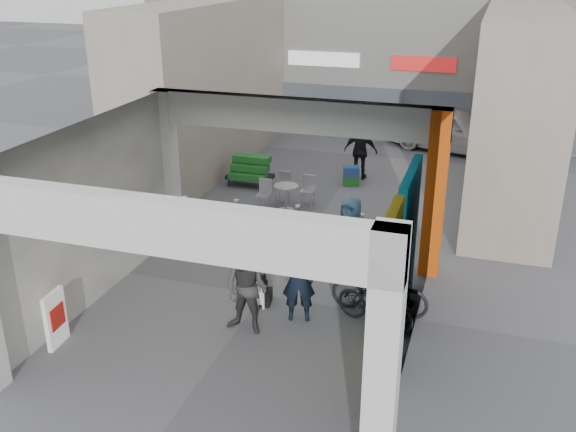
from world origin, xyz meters
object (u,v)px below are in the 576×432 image
(border_collie, at_px, (263,292))
(bicycle_front, at_px, (380,290))
(man_crates, at_px, (361,151))
(white_van, at_px, (451,129))
(cafe_set, at_px, (285,196))
(bicycle_rear, at_px, (375,303))
(produce_stand, at_px, (250,174))
(man_elderly, at_px, (350,236))
(man_with_dog, at_px, (299,279))
(man_back_turned, at_px, (246,289))

(border_collie, relative_size, bicycle_front, 0.40)
(man_crates, height_order, white_van, man_crates)
(border_collie, bearing_deg, cafe_set, 94.26)
(border_collie, xyz_separation_m, bicycle_front, (2.16, 0.40, 0.19))
(white_van, bearing_deg, bicycle_rear, -165.55)
(bicycle_front, bearing_deg, cafe_set, 37.67)
(white_van, bearing_deg, produce_stand, 152.73)
(cafe_set, relative_size, man_crates, 0.80)
(border_collie, relative_size, man_crates, 0.42)
(man_crates, relative_size, bicycle_rear, 1.12)
(cafe_set, height_order, produce_stand, produce_stand)
(bicycle_front, bearing_deg, man_elderly, 33.80)
(cafe_set, height_order, bicycle_front, bicycle_front)
(man_elderly, xyz_separation_m, bicycle_rear, (0.90, -1.91, -0.38))
(border_collie, bearing_deg, man_elderly, 46.63)
(border_collie, height_order, bicycle_rear, bicycle_rear)
(man_with_dog, bearing_deg, bicycle_front, -169.28)
(produce_stand, distance_m, white_van, 7.58)
(man_back_turned, relative_size, bicycle_rear, 1.10)
(produce_stand, bearing_deg, man_back_turned, -93.22)
(border_collie, xyz_separation_m, man_back_turned, (0.05, -0.94, 0.55))
(man_back_turned, distance_m, bicycle_front, 2.52)
(man_crates, bearing_deg, man_back_turned, 91.96)
(man_elderly, height_order, bicycle_front, man_elderly)
(cafe_set, relative_size, produce_stand, 1.04)
(produce_stand, distance_m, man_back_turned, 7.82)
(man_with_dog, relative_size, man_back_turned, 0.98)
(man_back_turned, distance_m, man_elderly, 3.04)
(man_crates, xyz_separation_m, white_van, (2.30, 3.91, -0.12))
(man_back_turned, xyz_separation_m, man_crates, (0.15, 8.90, 0.01))
(man_elderly, xyz_separation_m, white_van, (1.24, 10.02, -0.10))
(produce_stand, xyz_separation_m, man_crates, (2.90, 1.60, 0.51))
(border_collie, height_order, man_crates, man_crates)
(man_crates, bearing_deg, cafe_set, 66.64)
(man_with_dog, height_order, man_back_turned, man_back_turned)
(man_back_turned, bearing_deg, border_collie, 99.44)
(produce_stand, relative_size, man_back_turned, 0.78)
(cafe_set, height_order, bicycle_rear, bicycle_rear)
(man_with_dog, distance_m, white_van, 12.26)
(man_back_turned, distance_m, bicycle_rear, 2.31)
(produce_stand, bearing_deg, white_van, 22.79)
(cafe_set, distance_m, produce_stand, 1.95)
(cafe_set, distance_m, white_van, 7.74)
(produce_stand, height_order, white_van, white_van)
(produce_stand, xyz_separation_m, man_with_dog, (3.49, -6.64, 0.49))
(man_crates, relative_size, bicycle_front, 0.94)
(man_back_turned, bearing_deg, man_crates, 95.22)
(man_elderly, bearing_deg, man_crates, 117.87)
(man_with_dog, height_order, bicycle_front, man_with_dog)
(man_elderly, bearing_deg, white_van, 100.98)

